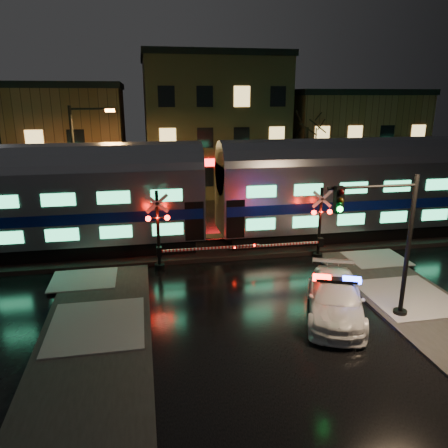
{
  "coord_description": "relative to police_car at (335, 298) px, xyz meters",
  "views": [
    {
      "loc": [
        -4.49,
        -18.38,
        8.46
      ],
      "look_at": [
        -0.57,
        2.5,
        2.2
      ],
      "focal_mm": 35.0,
      "sensor_mm": 36.0,
      "label": 1
    }
  ],
  "objects": [
    {
      "name": "ground",
      "position": [
        -2.73,
        3.76,
        -0.77
      ],
      "size": [
        120.0,
        120.0,
        0.0
      ],
      "primitive_type": "plane",
      "color": "black",
      "rests_on": "ground"
    },
    {
      "name": "building_left",
      "position": [
        -15.73,
        25.76,
        3.73
      ],
      "size": [
        14.0,
        10.0,
        9.0
      ],
      "primitive_type": "cube",
      "color": "brown",
      "rests_on": "ground"
    },
    {
      "name": "ballast",
      "position": [
        -2.73,
        8.76,
        -0.65
      ],
      "size": [
        90.0,
        4.2,
        0.24
      ],
      "primitive_type": "cube",
      "color": "black",
      "rests_on": "ground"
    },
    {
      "name": "building_mid",
      "position": [
        -0.73,
        26.26,
        4.98
      ],
      "size": [
        12.0,
        11.0,
        11.5
      ],
      "primitive_type": "cube",
      "color": "brown",
      "rests_on": "ground"
    },
    {
      "name": "sidewalk_left",
      "position": [
        -9.23,
        -2.24,
        -0.71
      ],
      "size": [
        4.0,
        20.0,
        0.12
      ],
      "primitive_type": "cube",
      "color": "#2D2D2D",
      "rests_on": "ground"
    },
    {
      "name": "train",
      "position": [
        -3.6,
        8.75,
        2.62
      ],
      "size": [
        51.0,
        3.12,
        5.92
      ],
      "color": "black",
      "rests_on": "ballast"
    },
    {
      "name": "streetlight",
      "position": [
        -10.95,
        12.76,
        3.8
      ],
      "size": [
        2.65,
        0.28,
        7.92
      ],
      "color": "black",
      "rests_on": "ground"
    },
    {
      "name": "building_right",
      "position": [
        12.27,
        25.76,
        3.48
      ],
      "size": [
        12.0,
        10.0,
        8.5
      ],
      "primitive_type": "cube",
      "color": "brown",
      "rests_on": "ground"
    },
    {
      "name": "crossing_signal_right",
      "position": [
        1.46,
        6.06,
        0.85
      ],
      "size": [
        5.53,
        0.64,
        3.91
      ],
      "color": "black",
      "rests_on": "ground"
    },
    {
      "name": "traffic_light",
      "position": [
        1.64,
        -0.6,
        2.27
      ],
      "size": [
        3.7,
        0.68,
        5.72
      ],
      "rotation": [
        0.0,
        0.0,
        -0.01
      ],
      "color": "black",
      "rests_on": "ground"
    },
    {
      "name": "crossing_signal_left",
      "position": [
        -6.28,
        6.06,
        0.92
      ],
      "size": [
        5.76,
        0.66,
        4.08
      ],
      "color": "black",
      "rests_on": "ground"
    },
    {
      "name": "police_car",
      "position": [
        0.0,
        0.0,
        0.0
      ],
      "size": [
        3.87,
        5.65,
        1.69
      ],
      "rotation": [
        0.0,
        0.0,
        -0.37
      ],
      "color": "white",
      "rests_on": "ground"
    }
  ]
}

